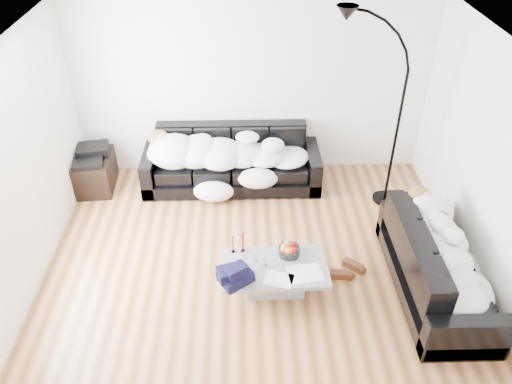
{
  "coord_description": "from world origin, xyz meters",
  "views": [
    {
      "loc": [
        -0.13,
        -4.3,
        4.2
      ],
      "look_at": [
        0.0,
        0.3,
        0.9
      ],
      "focal_mm": 35.0,
      "sensor_mm": 36.0,
      "label": 1
    }
  ],
  "objects_px": {
    "sofa_back": "(232,160)",
    "candle_left": "(233,245)",
    "av_cabinet": "(95,172)",
    "floor_lamp": "(398,125)",
    "wine_glass_a": "(256,255)",
    "shoes": "(347,270)",
    "sleeper_right": "(443,247)",
    "candle_right": "(243,242)",
    "sofa_right": "(439,262)",
    "coffee_table": "(274,277)",
    "wine_glass_b": "(245,258)",
    "wine_glass_c": "(265,260)",
    "fruit_bowl": "(289,249)",
    "stereo": "(91,154)",
    "sleeper_back": "(231,148)"
  },
  "relations": [
    {
      "from": "sleeper_right",
      "to": "shoes",
      "type": "distance_m",
      "value": 1.12
    },
    {
      "from": "coffee_table",
      "to": "wine_glass_a",
      "type": "xyz_separation_m",
      "value": [
        -0.2,
        0.1,
        0.25
      ]
    },
    {
      "from": "sleeper_right",
      "to": "av_cabinet",
      "type": "xyz_separation_m",
      "value": [
        -4.26,
        2.14,
        -0.38
      ]
    },
    {
      "from": "sofa_right",
      "to": "shoes",
      "type": "distance_m",
      "value": 1.03
    },
    {
      "from": "sleeper_back",
      "to": "floor_lamp",
      "type": "distance_m",
      "value": 2.26
    },
    {
      "from": "wine_glass_a",
      "to": "stereo",
      "type": "relative_size",
      "value": 0.36
    },
    {
      "from": "sofa_back",
      "to": "sofa_right",
      "type": "distance_m",
      "value": 3.15
    },
    {
      "from": "candle_left",
      "to": "floor_lamp",
      "type": "bearing_deg",
      "value": 33.65
    },
    {
      "from": "sofa_right",
      "to": "shoes",
      "type": "xyz_separation_m",
      "value": [
        -0.93,
        0.27,
        -0.35
      ]
    },
    {
      "from": "wine_glass_c",
      "to": "av_cabinet",
      "type": "distance_m",
      "value": 3.15
    },
    {
      "from": "shoes",
      "to": "av_cabinet",
      "type": "bearing_deg",
      "value": 169.52
    },
    {
      "from": "sleeper_back",
      "to": "candle_left",
      "type": "distance_m",
      "value": 1.82
    },
    {
      "from": "sleeper_right",
      "to": "candle_right",
      "type": "bearing_deg",
      "value": 81.87
    },
    {
      "from": "sofa_back",
      "to": "shoes",
      "type": "relative_size",
      "value": 5.98
    },
    {
      "from": "sofa_right",
      "to": "coffee_table",
      "type": "relative_size",
      "value": 1.7
    },
    {
      "from": "sleeper_back",
      "to": "sleeper_right",
      "type": "relative_size",
      "value": 1.26
    },
    {
      "from": "sleeper_right",
      "to": "stereo",
      "type": "distance_m",
      "value": 4.76
    },
    {
      "from": "sleeper_back",
      "to": "fruit_bowl",
      "type": "xyz_separation_m",
      "value": [
        0.67,
        -1.87,
        -0.22
      ]
    },
    {
      "from": "candle_right",
      "to": "av_cabinet",
      "type": "relative_size",
      "value": 0.37
    },
    {
      "from": "sofa_back",
      "to": "sleeper_right",
      "type": "relative_size",
      "value": 1.49
    },
    {
      "from": "wine_glass_a",
      "to": "wine_glass_c",
      "type": "bearing_deg",
      "value": -47.32
    },
    {
      "from": "sofa_right",
      "to": "coffee_table",
      "type": "distance_m",
      "value": 1.8
    },
    {
      "from": "wine_glass_b",
      "to": "av_cabinet",
      "type": "bearing_deg",
      "value": 136.3
    },
    {
      "from": "coffee_table",
      "to": "floor_lamp",
      "type": "bearing_deg",
      "value": 44.95
    },
    {
      "from": "wine_glass_b",
      "to": "sofa_right",
      "type": "bearing_deg",
      "value": -2.42
    },
    {
      "from": "fruit_bowl",
      "to": "candle_right",
      "type": "xyz_separation_m",
      "value": [
        -0.52,
        0.06,
        0.06
      ]
    },
    {
      "from": "av_cabinet",
      "to": "floor_lamp",
      "type": "height_order",
      "value": "floor_lamp"
    },
    {
      "from": "sofa_back",
      "to": "wine_glass_c",
      "type": "height_order",
      "value": "sofa_back"
    },
    {
      "from": "sofa_back",
      "to": "candle_left",
      "type": "bearing_deg",
      "value": -88.83
    },
    {
      "from": "candle_left",
      "to": "candle_right",
      "type": "xyz_separation_m",
      "value": [
        0.11,
        0.0,
        0.03
      ]
    },
    {
      "from": "wine_glass_b",
      "to": "candle_left",
      "type": "height_order",
      "value": "candle_left"
    },
    {
      "from": "sofa_back",
      "to": "shoes",
      "type": "distance_m",
      "value": 2.36
    },
    {
      "from": "coffee_table",
      "to": "wine_glass_b",
      "type": "distance_m",
      "value": 0.42
    },
    {
      "from": "wine_glass_a",
      "to": "av_cabinet",
      "type": "relative_size",
      "value": 0.22
    },
    {
      "from": "sofa_right",
      "to": "fruit_bowl",
      "type": "distance_m",
      "value": 1.64
    },
    {
      "from": "sofa_right",
      "to": "fruit_bowl",
      "type": "relative_size",
      "value": 8.0
    },
    {
      "from": "wine_glass_b",
      "to": "candle_right",
      "type": "xyz_separation_m",
      "value": [
        -0.03,
        0.22,
        0.04
      ]
    },
    {
      "from": "sleeper_right",
      "to": "floor_lamp",
      "type": "relative_size",
      "value": 0.72
    },
    {
      "from": "sleeper_back",
      "to": "stereo",
      "type": "distance_m",
      "value": 1.97
    },
    {
      "from": "wine_glass_a",
      "to": "floor_lamp",
      "type": "distance_m",
      "value": 2.54
    },
    {
      "from": "av_cabinet",
      "to": "coffee_table",
      "type": "bearing_deg",
      "value": -43.4
    },
    {
      "from": "wine_glass_b",
      "to": "shoes",
      "type": "height_order",
      "value": "wine_glass_b"
    },
    {
      "from": "sleeper_back",
      "to": "candle_right",
      "type": "distance_m",
      "value": 1.82
    },
    {
      "from": "candle_right",
      "to": "stereo",
      "type": "relative_size",
      "value": 0.61
    },
    {
      "from": "sleeper_back",
      "to": "wine_glass_c",
      "type": "relative_size",
      "value": 11.75
    },
    {
      "from": "fruit_bowl",
      "to": "stereo",
      "type": "bearing_deg",
      "value": 144.3
    },
    {
      "from": "sofa_right",
      "to": "av_cabinet",
      "type": "height_order",
      "value": "sofa_right"
    },
    {
      "from": "wine_glass_c",
      "to": "candle_right",
      "type": "relative_size",
      "value": 0.68
    },
    {
      "from": "stereo",
      "to": "coffee_table",
      "type": "bearing_deg",
      "value": -50.63
    },
    {
      "from": "wine_glass_a",
      "to": "shoes",
      "type": "height_order",
      "value": "wine_glass_a"
    }
  ]
}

